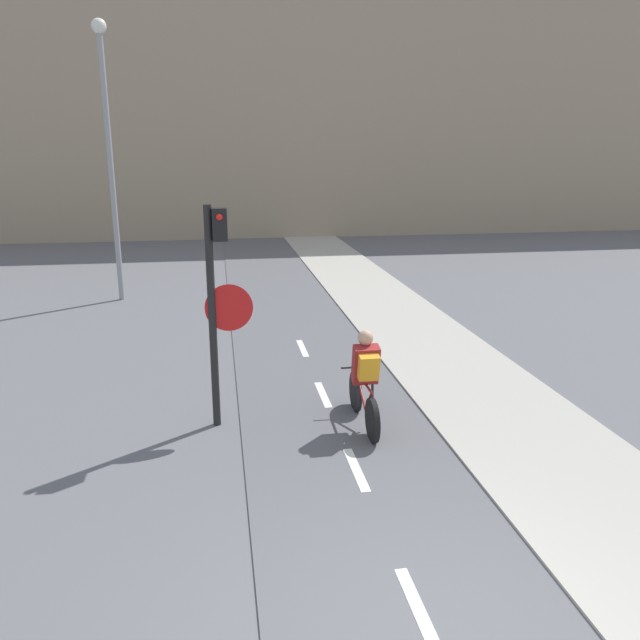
# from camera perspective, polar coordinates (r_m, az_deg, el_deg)

# --- Properties ---
(building_row_background) EXTENTS (60.00, 5.20, 11.35)m
(building_row_background) POSITION_cam_1_polar(r_m,az_deg,el_deg) (31.00, -6.68, 18.49)
(building_row_background) COLOR gray
(building_row_background) RESTS_ON ground_plane
(traffic_light_pole) EXTENTS (0.67, 0.25, 3.17)m
(traffic_light_pole) POSITION_cam_1_polar(r_m,az_deg,el_deg) (8.72, -9.37, 2.46)
(traffic_light_pole) COLOR black
(traffic_light_pole) RESTS_ON ground_plane
(street_lamp_far) EXTENTS (0.36, 0.36, 6.94)m
(street_lamp_far) POSITION_cam_1_polar(r_m,az_deg,el_deg) (17.16, -18.80, 15.68)
(street_lamp_far) COLOR gray
(street_lamp_far) RESTS_ON ground_plane
(cyclist_near) EXTENTS (0.46, 1.70, 1.45)m
(cyclist_near) POSITION_cam_1_polar(r_m,az_deg,el_deg) (8.91, 4.13, -5.60)
(cyclist_near) COLOR black
(cyclist_near) RESTS_ON ground_plane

